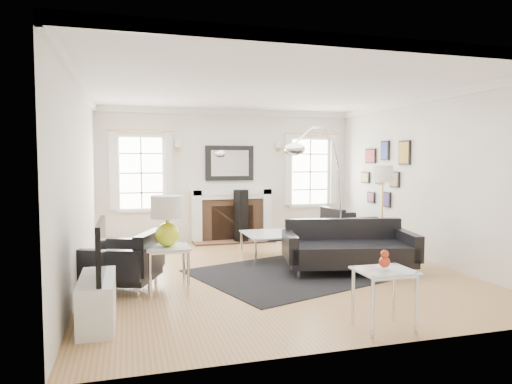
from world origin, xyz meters
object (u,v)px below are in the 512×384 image
object	(u,v)px
arc_floor_lamp	(320,185)
coffee_table	(274,235)
fireplace	(232,215)
gourd_lamp	(167,217)
armchair_left	(128,263)
sofa	(348,249)
armchair_right	(345,227)

from	to	relation	value
arc_floor_lamp	coffee_table	bearing A→B (deg)	165.02
coffee_table	arc_floor_lamp	size ratio (longest dim) A/B	0.43
fireplace	gourd_lamp	bearing A→B (deg)	-114.99
armchair_left	sofa	bearing A→B (deg)	1.71
fireplace	armchair_right	bearing A→B (deg)	-26.38
fireplace	sofa	size ratio (longest dim) A/B	0.80
armchair_left	coffee_table	size ratio (longest dim) A/B	1.17
coffee_table	gourd_lamp	distance (m)	2.54
coffee_table	armchair_right	bearing A→B (deg)	27.05
fireplace	gourd_lamp	distance (m)	3.91
coffee_table	fireplace	bearing A→B (deg)	98.81
sofa	armchair_right	bearing A→B (deg)	64.04
armchair_right	armchair_left	bearing A→B (deg)	-153.20
armchair_left	fireplace	bearing A→B (deg)	56.39
fireplace	sofa	distance (m)	3.33
fireplace	armchair_right	distance (m)	2.39
fireplace	gourd_lamp	xyz separation A→B (m)	(-1.64, -3.52, 0.44)
armchair_left	gourd_lamp	xyz separation A→B (m)	(0.50, -0.30, 0.63)
armchair_left	arc_floor_lamp	distance (m)	3.49
armchair_right	arc_floor_lamp	distance (m)	1.82
coffee_table	gourd_lamp	xyz separation A→B (m)	(-1.95, -1.53, 0.56)
gourd_lamp	arc_floor_lamp	xyz separation A→B (m)	(2.70, 1.33, 0.30)
armchair_right	gourd_lamp	xyz separation A→B (m)	(-3.78, -2.46, 0.63)
coffee_table	gourd_lamp	size ratio (longest dim) A/B	1.55
sofa	gourd_lamp	world-z (taller)	gourd_lamp
fireplace	armchair_left	size ratio (longest dim) A/B	1.43
fireplace	coffee_table	bearing A→B (deg)	-81.19
armchair_right	sofa	bearing A→B (deg)	-115.96
armchair_left	coffee_table	bearing A→B (deg)	26.61
armchair_right	fireplace	bearing A→B (deg)	153.62
armchair_left	armchair_right	xyz separation A→B (m)	(4.28, 2.16, -0.01)
armchair_left	gourd_lamp	distance (m)	0.86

